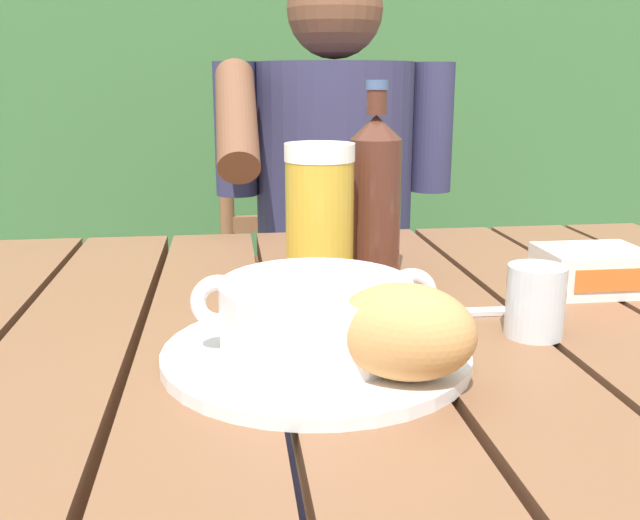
{
  "coord_description": "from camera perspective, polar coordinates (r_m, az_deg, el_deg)",
  "views": [
    {
      "loc": [
        -0.11,
        -0.72,
        1.0
      ],
      "look_at": [
        -0.02,
        -0.0,
        0.81
      ],
      "focal_mm": 40.25,
      "sensor_mm": 36.0,
      "label": 1
    }
  ],
  "objects": [
    {
      "name": "table_knife",
      "position": [
        0.8,
        8.57,
        -4.15
      ],
      "size": [
        0.16,
        0.02,
        0.01
      ],
      "color": "silver",
      "rests_on": "dining_table"
    },
    {
      "name": "water_glass_small",
      "position": [
        0.75,
        16.76,
        -3.15
      ],
      "size": [
        0.06,
        0.06,
        0.07
      ],
      "color": "silver",
      "rests_on": "dining_table"
    },
    {
      "name": "hedge_backdrop",
      "position": [
        2.6,
        -2.09,
        16.2
      ],
      "size": [
        3.26,
        0.88,
        2.51
      ],
      "color": "#3C6B38",
      "rests_on": "ground_plane"
    },
    {
      "name": "beer_bottle",
      "position": [
        0.93,
        4.39,
        5.25
      ],
      "size": [
        0.07,
        0.07,
        0.25
      ],
      "color": "#51291D",
      "rests_on": "dining_table"
    },
    {
      "name": "soup_bowl",
      "position": [
        0.66,
        -0.31,
        -4.25
      ],
      "size": [
        0.23,
        0.18,
        0.07
      ],
      "color": "white",
      "rests_on": "serving_plate"
    },
    {
      "name": "beer_glass",
      "position": [
        0.87,
        0.04,
        3.42
      ],
      "size": [
        0.08,
        0.08,
        0.18
      ],
      "color": "gold",
      "rests_on": "dining_table"
    },
    {
      "name": "chair_near_diner",
      "position": [
        1.72,
        0.29,
        -3.05
      ],
      "size": [
        0.48,
        0.47,
        0.95
      ],
      "color": "brown",
      "rests_on": "ground_plane"
    },
    {
      "name": "person_eating",
      "position": [
        1.47,
        1.23,
        3.65
      ],
      "size": [
        0.48,
        0.47,
        1.24
      ],
      "color": "#343356",
      "rests_on": "ground_plane"
    },
    {
      "name": "serving_plate",
      "position": [
        0.67,
        -0.31,
        -7.47
      ],
      "size": [
        0.28,
        0.28,
        0.01
      ],
      "color": "white",
      "rests_on": "dining_table"
    },
    {
      "name": "butter_tub",
      "position": [
        0.93,
        20.71,
        -0.75
      ],
      "size": [
        0.12,
        0.09,
        0.05
      ],
      "color": "white",
      "rests_on": "dining_table"
    },
    {
      "name": "dining_table",
      "position": [
        0.8,
        1.19,
        -11.3
      ],
      "size": [
        1.23,
        0.94,
        0.74
      ],
      "color": "brown",
      "rests_on": "ground_plane"
    },
    {
      "name": "bread_roll",
      "position": [
        0.6,
        6.74,
        -5.66
      ],
      "size": [
        0.15,
        0.13,
        0.08
      ],
      "color": "tan",
      "rests_on": "serving_plate"
    }
  ]
}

